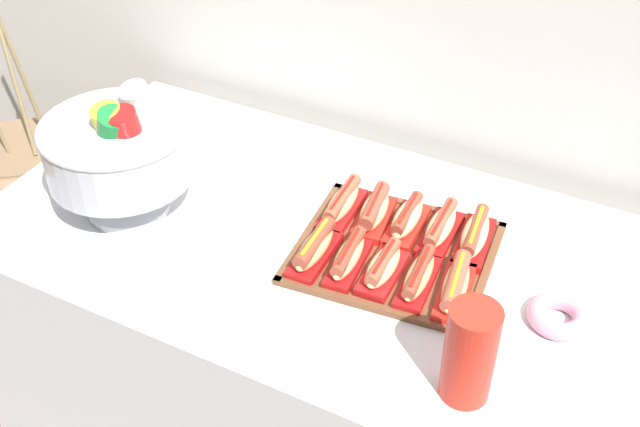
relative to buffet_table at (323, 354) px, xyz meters
name	(u,v)px	position (x,y,z in m)	size (l,w,h in m)	color
buffet_table	(323,354)	(0.00, 0.00, 0.00)	(1.51, 0.81, 0.78)	silver
floor_vase	(38,224)	(-1.12, 0.17, -0.13)	(0.48, 0.48, 1.17)	#896B4C
serving_tray	(394,253)	(0.16, 0.02, 0.37)	(0.44, 0.40, 0.01)	brown
hot_dog_0	(314,248)	(0.02, -0.07, 0.41)	(0.07, 0.17, 0.06)	#B21414
hot_dog_1	(348,257)	(0.09, -0.06, 0.40)	(0.07, 0.17, 0.06)	#B21414
hot_dog_2	(383,267)	(0.17, -0.06, 0.40)	(0.07, 0.15, 0.06)	red
hot_dog_3	(418,277)	(0.24, -0.05, 0.40)	(0.07, 0.17, 0.06)	#B21414
hot_dog_4	(455,286)	(0.32, -0.04, 0.40)	(0.09, 0.18, 0.06)	red
hot_dog_5	(342,204)	(0.00, 0.09, 0.40)	(0.07, 0.17, 0.06)	red
hot_dog_6	(374,211)	(0.08, 0.10, 0.41)	(0.09, 0.17, 0.06)	red
hot_dog_7	(407,219)	(0.15, 0.11, 0.40)	(0.07, 0.16, 0.06)	red
hot_dog_8	(440,228)	(0.22, 0.11, 0.40)	(0.07, 0.17, 0.06)	#B21414
hot_dog_9	(475,236)	(0.30, 0.12, 0.40)	(0.09, 0.18, 0.06)	#B21414
punch_bowl	(119,148)	(-0.44, -0.10, 0.53)	(0.33, 0.33, 0.28)	silver
cup_stack	(470,353)	(0.41, -0.26, 0.47)	(0.09, 0.09, 0.20)	red
donut	(559,316)	(0.52, -0.01, 0.39)	(0.12, 0.12, 0.04)	pink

